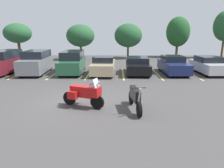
{
  "coord_description": "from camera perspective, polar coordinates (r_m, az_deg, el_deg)",
  "views": [
    {
      "loc": [
        1.89,
        -10.07,
        3.48
      ],
      "look_at": [
        1.64,
        0.73,
        0.74
      ],
      "focal_mm": 32.7,
      "sensor_mm": 36.0,
      "label": 1
    }
  ],
  "objects": [
    {
      "name": "car_tan",
      "position": [
        17.52,
        -2.42,
        5.12
      ],
      "size": [
        1.94,
        4.38,
        1.49
      ],
      "color": "tan",
      "rests_on": "ground"
    },
    {
      "name": "tree_right",
      "position": [
        27.12,
        -8.82,
        13.2
      ],
      "size": [
        3.58,
        3.58,
        4.49
      ],
      "color": "#4C3823",
      "rests_on": "ground"
    },
    {
      "name": "ground",
      "position": [
        10.84,
        -8.83,
        -4.96
      ],
      "size": [
        44.0,
        44.0,
        0.1
      ],
      "primitive_type": "cube",
      "color": "#423F3F"
    },
    {
      "name": "tree_center_left",
      "position": [
        31.01,
        17.97,
        13.69
      ],
      "size": [
        3.25,
        3.25,
        5.64
      ],
      "color": "#4C3823",
      "rests_on": "ground"
    },
    {
      "name": "car_silver",
      "position": [
        19.64,
        25.3,
        4.8
      ],
      "size": [
        2.03,
        4.33,
        1.48
      ],
      "color": "#B7B7BC",
      "rests_on": "ground"
    },
    {
      "name": "tree_left",
      "position": [
        28.45,
        4.55,
        13.37
      ],
      "size": [
        3.74,
        3.74,
        4.66
      ],
      "color": "#4C3823",
      "rests_on": "ground"
    },
    {
      "name": "motorcycle_touring",
      "position": [
        9.74,
        -7.72,
        -2.58
      ],
      "size": [
        2.09,
        1.21,
        1.44
      ],
      "color": "black",
      "rests_on": "ground"
    },
    {
      "name": "car_grey",
      "position": [
        18.96,
        -20.44,
        5.75
      ],
      "size": [
        2.1,
        4.49,
        1.96
      ],
      "color": "slate",
      "rests_on": "ground"
    },
    {
      "name": "motorcycle_second",
      "position": [
        9.36,
        6.45,
        -3.78
      ],
      "size": [
        0.62,
        2.29,
        1.3
      ],
      "color": "black",
      "rests_on": "ground"
    },
    {
      "name": "tree_center",
      "position": [
        32.78,
        -24.88,
        12.74
      ],
      "size": [
        3.84,
        3.84,
        4.77
      ],
      "color": "#4C3823",
      "rests_on": "ground"
    },
    {
      "name": "car_navy",
      "position": [
        18.55,
        16.72,
        5.07
      ],
      "size": [
        1.93,
        4.39,
        1.52
      ],
      "color": "navy",
      "rests_on": "ground"
    },
    {
      "name": "car_black",
      "position": [
        17.87,
        7.12,
        5.14
      ],
      "size": [
        2.06,
        4.32,
        1.41
      ],
      "color": "black",
      "rests_on": "ground"
    },
    {
      "name": "car_maroon",
      "position": [
        20.28,
        -27.92,
        5.47
      ],
      "size": [
        2.02,
        4.88,
        1.97
      ],
      "color": "maroon",
      "rests_on": "ground"
    },
    {
      "name": "parking_stripes",
      "position": [
        17.9,
        -6.41,
        2.93
      ],
      "size": [
        23.75,
        5.1,
        0.01
      ],
      "color": "#EAE066",
      "rests_on": "ground"
    },
    {
      "name": "car_green",
      "position": [
        18.44,
        -10.99,
        6.07
      ],
      "size": [
        2.09,
        4.98,
        1.89
      ],
      "color": "#235638",
      "rests_on": "ground"
    }
  ]
}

